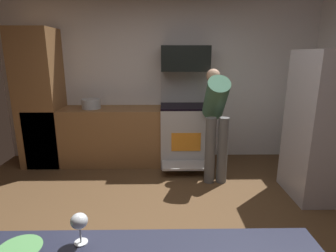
# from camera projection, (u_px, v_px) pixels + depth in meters

# --- Properties ---
(ground_plane) EXTENTS (5.20, 4.80, 0.02)m
(ground_plane) POSITION_uv_depth(u_px,v_px,m) (163.00, 241.00, 2.61)
(ground_plane) COLOR brown
(wall_back) EXTENTS (5.20, 0.12, 2.60)m
(wall_back) POSITION_uv_depth(u_px,v_px,m) (163.00, 81.00, 4.55)
(wall_back) COLOR silver
(wall_back) RESTS_ON ground
(lower_cabinet_run) EXTENTS (2.40, 0.60, 0.90)m
(lower_cabinet_run) POSITION_uv_depth(u_px,v_px,m) (107.00, 136.00, 4.40)
(lower_cabinet_run) COLOR olive
(lower_cabinet_run) RESTS_ON ground
(cabinet_column) EXTENTS (0.60, 0.60, 2.10)m
(cabinet_column) POSITION_uv_depth(u_px,v_px,m) (41.00, 99.00, 4.23)
(cabinet_column) COLOR olive
(cabinet_column) RESTS_ON ground
(oven_range) EXTENTS (0.76, 0.96, 1.47)m
(oven_range) POSITION_uv_depth(u_px,v_px,m) (184.00, 132.00, 4.39)
(oven_range) COLOR #B7B6B6
(oven_range) RESTS_ON ground
(microwave) EXTENTS (0.74, 0.38, 0.38)m
(microwave) POSITION_uv_depth(u_px,v_px,m) (185.00, 59.00, 4.19)
(microwave) COLOR black
(microwave) RESTS_ON oven_range
(refrigerator) EXTENTS (0.89, 0.76, 1.78)m
(refrigerator) POSITION_uv_depth(u_px,v_px,m) (333.00, 127.00, 3.25)
(refrigerator) COLOR #B6B2B9
(refrigerator) RESTS_ON ground
(person_cook) EXTENTS (0.31, 0.67, 1.52)m
(person_cook) POSITION_uv_depth(u_px,v_px,m) (216.00, 115.00, 3.73)
(person_cook) COLOR #5E5E5E
(person_cook) RESTS_ON ground
(wine_glass_near) EXTENTS (0.08, 0.08, 0.15)m
(wine_glass_near) POSITION_uv_depth(u_px,v_px,m) (79.00, 222.00, 1.20)
(wine_glass_near) COLOR silver
(wine_glass_near) RESTS_ON counter_island
(stock_pot) EXTENTS (0.29, 0.29, 0.15)m
(stock_pot) POSITION_uv_depth(u_px,v_px,m) (91.00, 104.00, 4.26)
(stock_pot) COLOR #B0B8C1
(stock_pot) RESTS_ON lower_cabinet_run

